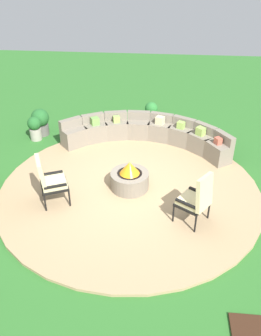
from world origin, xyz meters
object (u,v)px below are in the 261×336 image
Objects in this scene: lounge_chair_front_right at (197,198)px; fire_pit at (130,178)px; lounge_chair_front_left at (49,180)px; curved_stone_bench at (147,134)px; potted_plant_2 at (35,127)px; potted_plant_5 at (151,110)px; potted_plant_1 at (41,121)px.

fire_pit is at bearing 86.74° from lounge_chair_front_right.
curved_stone_bench is at bearing 122.31° from lounge_chair_front_left.
fire_pit is at bearing -37.26° from potted_plant_2.
lounge_chair_front_right reaches higher than potted_plant_2.
lounge_chair_front_right reaches higher than fire_pit.
potted_plant_2 is at bearing 142.74° from fire_pit.
potted_plant_2 is at bearing 178.62° from curved_stone_bench.
lounge_chair_front_right is 1.79× the size of potted_plant_5.
curved_stone_bench is 3.14m from potted_plant_2.
lounge_chair_front_right is 5.48m from potted_plant_1.
lounge_chair_front_left reaches higher than potted_plant_5.
fire_pit is 1.74m from lounge_chair_front_left.
potted_plant_2 reaches higher than potted_plant_5.
lounge_chair_front_left is 2.98m from lounge_chair_front_right.
potted_plant_1 is (-2.81, 2.51, 0.11)m from fire_pit.
potted_plant_1 is 1.14× the size of potted_plant_2.
fire_pit is at bearing 88.82° from lounge_chair_front_left.
lounge_chair_front_left is 1.57× the size of potted_plant_2.
curved_stone_bench is 4.17× the size of lounge_chair_front_left.
lounge_chair_front_right is 4.89m from potted_plant_5.
lounge_chair_front_right is at bearing 59.04° from lounge_chair_front_left.
potted_plant_5 is at bearing 21.57° from potted_plant_1.
potted_plant_1 is (-3.08, 0.40, 0.06)m from curved_stone_bench.
lounge_chair_front_right is at bearing -70.50° from curved_stone_bench.
potted_plant_1 is (-1.23, 3.18, -0.20)m from lounge_chair_front_left.
potted_plant_2 is (-0.07, -0.32, -0.05)m from potted_plant_1.
potted_plant_5 is at bearing 85.42° from fire_pit.
curved_stone_bench is 1.63m from potted_plant_5.
fire_pit is 1.09× the size of potted_plant_1.
potted_plant_1 reaches higher than fire_pit.
potted_plant_2 is at bearing -153.99° from potted_plant_5.
lounge_chair_front_right is (1.38, -1.03, 0.31)m from fire_pit.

